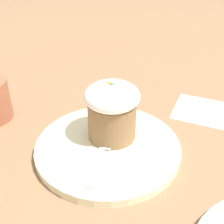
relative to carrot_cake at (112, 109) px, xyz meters
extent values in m
plane|color=#846042|center=(-0.01, 0.02, -0.07)|extent=(4.00, 4.00, 0.00)
cylinder|color=beige|center=(-0.01, 0.02, -0.06)|extent=(0.25, 0.25, 0.01)
cylinder|color=olive|center=(0.00, 0.00, -0.02)|extent=(0.08, 0.08, 0.07)
ellipsoid|color=white|center=(0.00, 0.00, 0.03)|extent=(0.09, 0.09, 0.04)
cone|color=orange|center=(0.01, 0.00, 0.05)|extent=(0.02, 0.01, 0.01)
sphere|color=green|center=(0.00, 0.00, 0.05)|extent=(0.01, 0.01, 0.01)
cube|color=#B7B7BC|center=(-0.04, 0.08, -0.05)|extent=(0.06, 0.08, 0.00)
ellipsoid|color=#B7B7BC|center=(-0.01, 0.03, -0.05)|extent=(0.04, 0.05, 0.01)
cube|color=white|center=(-0.08, -0.20, -0.07)|extent=(0.15, 0.14, 0.00)
camera|label=1|loc=(-0.29, 0.33, 0.28)|focal=50.00mm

